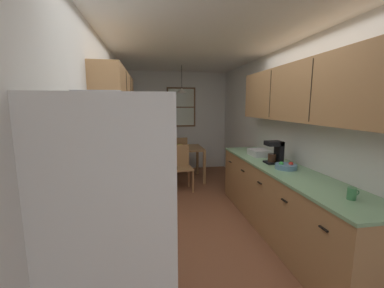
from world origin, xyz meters
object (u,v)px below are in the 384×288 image
object	(u,v)px
refrigerator	(117,227)
fruit_bowl	(286,166)
dish_rack	(259,153)
stove_range	(123,230)
microwave_over_range	(104,110)
storage_canister	(126,164)
mug_by_coffeemaker	(352,194)
dining_chair_far	(179,153)
trash_bin	(152,174)
coffee_maker	(276,152)
table_serving_bowl	(179,146)
dining_chair_near	(181,165)
dining_table	(182,152)

from	to	relation	value
refrigerator	fruit_bowl	bearing A→B (deg)	31.41
refrigerator	dish_rack	xyz separation A→B (m)	(1.94, 2.00, 0.07)
stove_range	microwave_over_range	xyz separation A→B (m)	(-0.11, 0.00, 1.19)
storage_canister	mug_by_coffeemaker	world-z (taller)	storage_canister
refrigerator	fruit_bowl	xyz separation A→B (m)	(1.92, 1.17, 0.05)
storage_canister	fruit_bowl	distance (m)	2.01
dining_chair_far	fruit_bowl	size ratio (longest dim) A/B	3.33
microwave_over_range	dish_rack	size ratio (longest dim) A/B	1.83
refrigerator	trash_bin	distance (m)	3.40
coffee_maker	refrigerator	bearing A→B (deg)	-142.65
dining_chair_far	table_serving_bowl	distance (m)	0.66
microwave_over_range	mug_by_coffeemaker	size ratio (longest dim) A/B	5.67
dining_chair_near	dining_table	bearing A→B (deg)	81.00
coffee_maker	fruit_bowl	distance (m)	0.33
dining_chair_far	storage_canister	bearing A→B (deg)	-108.14
mug_by_coffeemaker	coffee_maker	bearing A→B (deg)	89.75
stove_range	dining_chair_far	world-z (taller)	stove_range
microwave_over_range	coffee_maker	size ratio (longest dim) A/B	2.00
coffee_maker	dish_rack	distance (m)	0.53
fruit_bowl	table_serving_bowl	size ratio (longest dim) A/B	1.40
mug_by_coffeemaker	refrigerator	bearing A→B (deg)	-175.91
storage_canister	stove_range	bearing A→B (deg)	-89.51
coffee_maker	dish_rack	xyz separation A→B (m)	(0.00, 0.52, -0.11)
stove_range	table_serving_bowl	size ratio (longest dim) A/B	5.68
trash_bin	fruit_bowl	bearing A→B (deg)	-51.95
trash_bin	coffee_maker	distance (m)	2.64
refrigerator	coffee_maker	bearing A→B (deg)	37.35
coffee_maker	storage_canister	bearing A→B (deg)	-177.71
table_serving_bowl	refrigerator	bearing A→B (deg)	-102.44
dining_chair_far	storage_canister	distance (m)	3.25
microwave_over_range	trash_bin	distance (m)	2.96
stove_range	trash_bin	xyz separation A→B (m)	(0.29, 2.59, -0.18)
storage_canister	fruit_bowl	size ratio (longest dim) A/B	0.70
refrigerator	dining_chair_far	world-z (taller)	refrigerator
dish_rack	dining_chair_near	bearing A→B (deg)	133.77
stove_range	fruit_bowl	bearing A→B (deg)	12.12
microwave_over_range	trash_bin	world-z (taller)	microwave_over_range
refrigerator	microwave_over_range	bearing A→B (deg)	103.37
mug_by_coffeemaker	fruit_bowl	distance (m)	1.04
microwave_over_range	dining_chair_far	bearing A→B (deg)	73.34
table_serving_bowl	dining_table	bearing A→B (deg)	-38.61
microwave_over_range	dish_rack	world-z (taller)	microwave_over_range
dining_chair_far	dining_chair_near	bearing A→B (deg)	-94.79
stove_range	table_serving_bowl	world-z (taller)	stove_range
dining_chair_near	mug_by_coffeemaker	distance (m)	3.25
table_serving_bowl	dining_chair_far	bearing A→B (deg)	82.44
trash_bin	dish_rack	xyz separation A→B (m)	(1.71, -1.34, 0.66)
stove_range	storage_canister	size ratio (longest dim) A/B	5.84
trash_bin	dish_rack	world-z (taller)	dish_rack
trash_bin	stove_range	bearing A→B (deg)	-96.49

